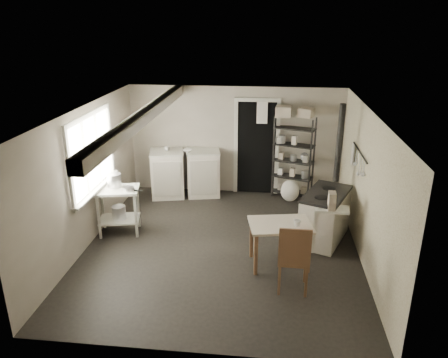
# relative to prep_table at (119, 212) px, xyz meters

# --- Properties ---
(floor) EXTENTS (5.00, 5.00, 0.00)m
(floor) POSITION_rel_prep_table_xyz_m (1.87, -0.31, -0.40)
(floor) COLOR black
(floor) RESTS_ON ground
(ceiling) EXTENTS (5.00, 5.00, 0.00)m
(ceiling) POSITION_rel_prep_table_xyz_m (1.87, -0.31, 1.90)
(ceiling) COLOR beige
(ceiling) RESTS_ON wall_back
(wall_back) EXTENTS (4.50, 0.02, 2.30)m
(wall_back) POSITION_rel_prep_table_xyz_m (1.87, 2.19, 0.75)
(wall_back) COLOR #AFA595
(wall_back) RESTS_ON ground
(wall_front) EXTENTS (4.50, 0.02, 2.30)m
(wall_front) POSITION_rel_prep_table_xyz_m (1.87, -2.81, 0.75)
(wall_front) COLOR #AFA595
(wall_front) RESTS_ON ground
(wall_left) EXTENTS (0.02, 5.00, 2.30)m
(wall_left) POSITION_rel_prep_table_xyz_m (-0.38, -0.31, 0.75)
(wall_left) COLOR #AFA595
(wall_left) RESTS_ON ground
(wall_right) EXTENTS (0.02, 5.00, 2.30)m
(wall_right) POSITION_rel_prep_table_xyz_m (4.12, -0.31, 0.75)
(wall_right) COLOR #AFA595
(wall_right) RESTS_ON ground
(window) EXTENTS (0.12, 1.76, 1.28)m
(window) POSITION_rel_prep_table_xyz_m (-0.35, -0.11, 1.10)
(window) COLOR beige
(window) RESTS_ON wall_left
(doorway) EXTENTS (0.96, 0.10, 2.08)m
(doorway) POSITION_rel_prep_table_xyz_m (2.32, 2.16, 0.60)
(doorway) COLOR beige
(doorway) RESTS_ON ground
(ceiling_beam) EXTENTS (0.18, 5.00, 0.18)m
(ceiling_beam) POSITION_rel_prep_table_xyz_m (0.67, -0.31, 1.80)
(ceiling_beam) COLOR beige
(ceiling_beam) RESTS_ON ceiling
(wallpaper_panel) EXTENTS (0.01, 5.00, 2.30)m
(wallpaper_panel) POSITION_rel_prep_table_xyz_m (4.11, -0.31, 0.75)
(wallpaper_panel) COLOR beige
(wallpaper_panel) RESTS_ON wall_right
(utensil_rail) EXTENTS (0.06, 1.20, 0.44)m
(utensil_rail) POSITION_rel_prep_table_xyz_m (4.06, 0.29, 1.15)
(utensil_rail) COLOR silver
(utensil_rail) RESTS_ON wall_right
(prep_table) EXTENTS (0.82, 0.66, 0.84)m
(prep_table) POSITION_rel_prep_table_xyz_m (0.00, 0.00, 0.00)
(prep_table) COLOR beige
(prep_table) RESTS_ON ground
(stockpot) EXTENTS (0.28, 0.28, 0.26)m
(stockpot) POSITION_rel_prep_table_xyz_m (-0.07, 0.10, 0.54)
(stockpot) COLOR silver
(stockpot) RESTS_ON prep_table
(saucepan) EXTENTS (0.22, 0.22, 0.10)m
(saucepan) POSITION_rel_prep_table_xyz_m (0.24, -0.06, 0.45)
(saucepan) COLOR silver
(saucepan) RESTS_ON prep_table
(bucket) EXTENTS (0.30, 0.30, 0.26)m
(bucket) POSITION_rel_prep_table_xyz_m (0.00, -0.01, -0.02)
(bucket) COLOR silver
(bucket) RESTS_ON prep_table
(base_cabinets) EXTENTS (1.62, 0.96, 0.99)m
(base_cabinets) POSITION_rel_prep_table_xyz_m (0.83, 1.87, 0.06)
(base_cabinets) COLOR beige
(base_cabinets) RESTS_ON ground
(mixing_bowl) EXTENTS (0.33, 0.33, 0.06)m
(mixing_bowl) POSITION_rel_prep_table_xyz_m (0.90, 1.79, 0.55)
(mixing_bowl) COLOR white
(mixing_bowl) RESTS_ON base_cabinets
(counter_cup) EXTENTS (0.13, 0.13, 0.09)m
(counter_cup) POSITION_rel_prep_table_xyz_m (0.46, 1.82, 0.56)
(counter_cup) COLOR white
(counter_cup) RESTS_ON base_cabinets
(shelf_rack) EXTENTS (0.88, 0.58, 1.74)m
(shelf_rack) POSITION_rel_prep_table_xyz_m (3.10, 2.00, 0.55)
(shelf_rack) COLOR black
(shelf_rack) RESTS_ON ground
(shelf_jar) EXTENTS (0.10, 0.10, 0.20)m
(shelf_jar) POSITION_rel_prep_table_xyz_m (2.77, 2.04, 0.97)
(shelf_jar) COLOR white
(shelf_jar) RESTS_ON shelf_rack
(storage_box_a) EXTENTS (0.34, 0.30, 0.21)m
(storage_box_a) POSITION_rel_prep_table_xyz_m (2.85, 1.98, 1.61)
(storage_box_a) COLOR beige
(storage_box_a) RESTS_ON shelf_rack
(storage_box_b) EXTENTS (0.37, 0.36, 0.18)m
(storage_box_b) POSITION_rel_prep_table_xyz_m (3.29, 2.00, 1.59)
(storage_box_b) COLOR beige
(storage_box_b) RESTS_ON shelf_rack
(stove) EXTENTS (0.98, 1.25, 0.87)m
(stove) POSITION_rel_prep_table_xyz_m (3.58, 0.14, 0.04)
(stove) COLOR beige
(stove) RESTS_ON ground
(stovepipe) EXTENTS (0.14, 0.14, 1.53)m
(stovepipe) POSITION_rel_prep_table_xyz_m (3.79, 0.64, 1.19)
(stovepipe) COLOR black
(stovepipe) RESTS_ON stove
(side_ledge) EXTENTS (0.55, 0.33, 0.82)m
(side_ledge) POSITION_rel_prep_table_xyz_m (3.61, -0.37, 0.03)
(side_ledge) COLOR beige
(side_ledge) RESTS_ON ground
(oats_box) EXTENTS (0.12, 0.19, 0.28)m
(oats_box) POSITION_rel_prep_table_xyz_m (3.59, -0.41, 0.61)
(oats_box) COLOR beige
(oats_box) RESTS_ON side_ledge
(work_table) EXTENTS (1.03, 0.80, 0.70)m
(work_table) POSITION_rel_prep_table_xyz_m (2.81, -0.77, -0.02)
(work_table) COLOR beige
(work_table) RESTS_ON ground
(table_cup) EXTENTS (0.13, 0.13, 0.10)m
(table_cup) POSITION_rel_prep_table_xyz_m (3.05, -0.83, 0.41)
(table_cup) COLOR white
(table_cup) RESTS_ON work_table
(chair) EXTENTS (0.44, 0.46, 1.04)m
(chair) POSITION_rel_prep_table_xyz_m (2.99, -1.40, 0.08)
(chair) COLOR brown
(chair) RESTS_ON ground
(flour_sack) EXTENTS (0.45, 0.41, 0.46)m
(flour_sack) POSITION_rel_prep_table_xyz_m (3.05, 1.76, -0.16)
(flour_sack) COLOR white
(flour_sack) RESTS_ON ground
(floor_crock) EXTENTS (0.13, 0.13, 0.13)m
(floor_crock) POSITION_rel_prep_table_xyz_m (3.20, -0.17, -0.33)
(floor_crock) COLOR white
(floor_crock) RESTS_ON ground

